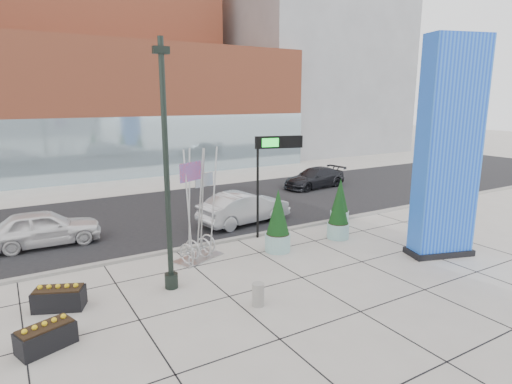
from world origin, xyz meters
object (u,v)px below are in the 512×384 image
overhead_street_sign (273,150)px  car_white_west (44,228)px  public_art_sculpture (198,231)px  lamp_post (167,192)px  car_silver_mid (244,208)px  blue_pylon (448,153)px  concrete_bollard (258,294)px

overhead_street_sign → car_white_west: overhead_street_sign is taller
public_art_sculpture → overhead_street_sign: bearing=-7.5°
lamp_post → overhead_street_sign: (6.21, 3.16, 0.69)m
car_white_west → overhead_street_sign: bearing=-109.8°
public_art_sculpture → car_silver_mid: public_art_sculpture is taller
car_white_west → car_silver_mid: car_silver_mid is taller
blue_pylon → public_art_sculpture: 10.53m
blue_pylon → car_silver_mid: bearing=137.7°
blue_pylon → overhead_street_sign: 7.42m
lamp_post → concrete_bollard: bearing=-54.5°
concrete_bollard → overhead_street_sign: overhead_street_sign is taller
lamp_post → public_art_sculpture: size_ratio=1.82×
blue_pylon → public_art_sculpture: (-8.89, 4.74, -3.08)m
lamp_post → public_art_sculpture: 3.58m
concrete_bollard → lamp_post: bearing=125.5°
blue_pylon → car_white_west: blue_pylon is taller
public_art_sculpture → overhead_street_sign: 5.29m
lamp_post → blue_pylon: bearing=-13.8°
lamp_post → concrete_bollard: size_ratio=11.07×
blue_pylon → car_white_west: 17.50m
public_art_sculpture → concrete_bollard: bearing=-111.8°
overhead_street_sign → car_silver_mid: 4.04m
public_art_sculpture → overhead_street_sign: overhead_street_sign is taller
blue_pylon → concrete_bollard: size_ratio=11.80×
blue_pylon → concrete_bollard: (-8.90, -0.00, -3.90)m
blue_pylon → car_silver_mid: 10.10m
blue_pylon → public_art_sculpture: blue_pylon is taller
public_art_sculpture → car_silver_mid: bearing=18.5°
public_art_sculpture → car_white_west: public_art_sculpture is taller
concrete_bollard → car_white_west: size_ratio=0.16×
lamp_post → car_silver_mid: bearing=42.6°
car_silver_mid → concrete_bollard: bearing=144.6°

